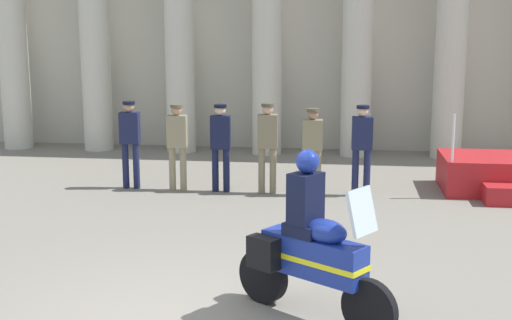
# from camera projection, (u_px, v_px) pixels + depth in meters

# --- Properties ---
(officer_in_row_0) EXTENTS (0.39, 0.24, 1.74)m
(officer_in_row_0) POSITION_uv_depth(u_px,v_px,m) (130.00, 137.00, 13.64)
(officer_in_row_0) COLOR #191E42
(officer_in_row_0) RESTS_ON ground_plane
(officer_in_row_1) EXTENTS (0.39, 0.24, 1.70)m
(officer_in_row_1) POSITION_uv_depth(u_px,v_px,m) (177.00, 140.00, 13.47)
(officer_in_row_1) COLOR gray
(officer_in_row_1) RESTS_ON ground_plane
(officer_in_row_2) EXTENTS (0.39, 0.24, 1.71)m
(officer_in_row_2) POSITION_uv_depth(u_px,v_px,m) (221.00, 141.00, 13.36)
(officer_in_row_2) COLOR #141938
(officer_in_row_2) RESTS_ON ground_plane
(officer_in_row_3) EXTENTS (0.39, 0.24, 1.75)m
(officer_in_row_3) POSITION_uv_depth(u_px,v_px,m) (267.00, 141.00, 13.20)
(officer_in_row_3) COLOR #7A7056
(officer_in_row_3) RESTS_ON ground_plane
(officer_in_row_4) EXTENTS (0.39, 0.24, 1.67)m
(officer_in_row_4) POSITION_uv_depth(u_px,v_px,m) (312.00, 144.00, 13.06)
(officer_in_row_4) COLOR #847A5B
(officer_in_row_4) RESTS_ON ground_plane
(officer_in_row_5) EXTENTS (0.39, 0.24, 1.73)m
(officer_in_row_5) POSITION_uv_depth(u_px,v_px,m) (362.00, 143.00, 13.03)
(officer_in_row_5) COLOR #191E42
(officer_in_row_5) RESTS_ON ground_plane
(motorcycle_with_rider) EXTENTS (1.80, 1.30, 1.90)m
(motorcycle_with_rider) POSITION_uv_depth(u_px,v_px,m) (308.00, 249.00, 7.57)
(motorcycle_with_rider) COLOR black
(motorcycle_with_rider) RESTS_ON ground_plane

